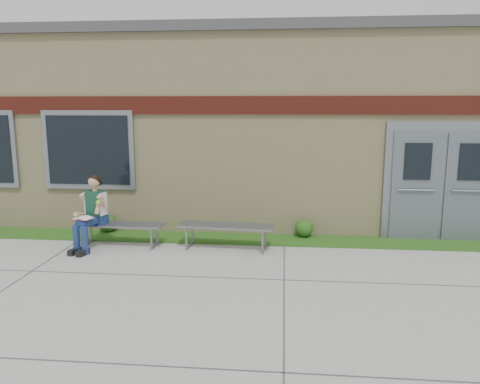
# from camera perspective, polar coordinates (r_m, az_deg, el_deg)

# --- Properties ---
(ground) EXTENTS (80.00, 80.00, 0.00)m
(ground) POSITION_cam_1_polar(r_m,az_deg,el_deg) (6.82, -3.22, -11.90)
(ground) COLOR #9E9E99
(ground) RESTS_ON ground
(grass_strip) EXTENTS (16.00, 0.80, 0.02)m
(grass_strip) POSITION_cam_1_polar(r_m,az_deg,el_deg) (9.25, -0.81, -5.72)
(grass_strip) COLOR #174E14
(grass_strip) RESTS_ON ground
(school_building) EXTENTS (16.20, 6.22, 4.20)m
(school_building) POSITION_cam_1_polar(r_m,az_deg,el_deg) (12.27, 0.88, 8.22)
(school_building) COLOR beige
(school_building) RESTS_ON ground
(bench_left) EXTENTS (1.66, 0.50, 0.43)m
(bench_left) POSITION_cam_1_polar(r_m,az_deg,el_deg) (9.04, -14.44, -4.35)
(bench_left) COLOR slate
(bench_left) RESTS_ON ground
(bench_right) EXTENTS (1.78, 0.62, 0.45)m
(bench_right) POSITION_cam_1_polar(r_m,az_deg,el_deg) (8.57, -1.72, -4.69)
(bench_right) COLOR slate
(bench_right) RESTS_ON ground
(girl) EXTENTS (0.55, 0.89, 1.36)m
(girl) POSITION_cam_1_polar(r_m,az_deg,el_deg) (8.93, -17.68, -2.28)
(girl) COLOR navy
(girl) RESTS_ON ground
(shrub_mid) EXTENTS (0.36, 0.36, 0.36)m
(shrub_mid) POSITION_cam_1_polar(r_m,az_deg,el_deg) (10.06, -15.85, -3.67)
(shrub_mid) COLOR #174E14
(shrub_mid) RESTS_ON grass_strip
(shrub_east) EXTENTS (0.35, 0.35, 0.35)m
(shrub_east) POSITION_cam_1_polar(r_m,az_deg,el_deg) (9.40, 7.84, -4.37)
(shrub_east) COLOR #174E14
(shrub_east) RESTS_ON grass_strip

